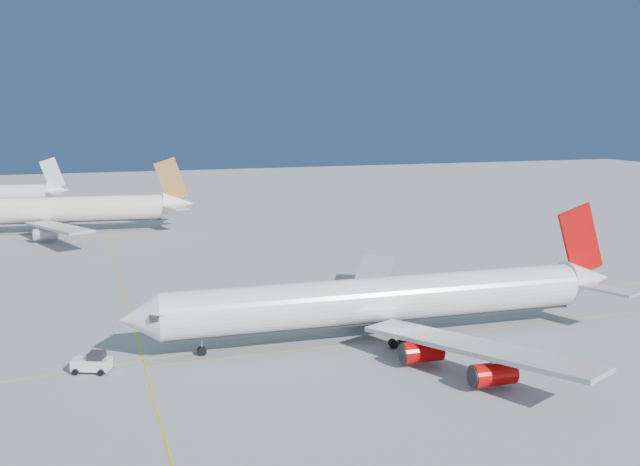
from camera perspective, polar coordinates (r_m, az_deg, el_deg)
The scene contains 5 objects.
ground at distance 106.64m, azimuth 7.45°, elevation -5.68°, with size 500.00×500.00×0.00m, color slate.
taxiway_lines at distance 106.96m, azimuth -1.19°, elevation -5.54°, with size 118.86×140.00×0.02m.
airliner_virgin at distance 90.01m, azimuth 5.61°, elevation -5.35°, with size 65.26×58.64×16.11m.
airliner_etihad at distance 177.70m, azimuth -20.70°, elevation 1.72°, with size 66.16×60.76×17.26m.
pushback_tug at distance 82.99m, azimuth -17.74°, elevation -9.85°, with size 4.52×3.65×2.28m.
Camera 1 is at (-45.99, -91.95, 28.32)m, focal length 40.00 mm.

